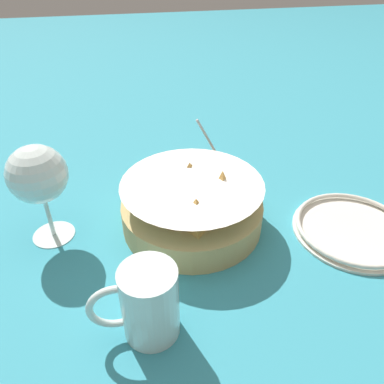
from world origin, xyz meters
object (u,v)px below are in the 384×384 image
at_px(wine_glass, 38,177).
at_px(side_plate, 353,229).
at_px(sauce_cup, 215,164).
at_px(beer_mug, 148,305).
at_px(food_basket, 192,206).

bearing_deg(wine_glass, side_plate, 169.10).
distance_m(sauce_cup, beer_mug, 0.39).
relative_size(wine_glass, beer_mug, 1.49).
bearing_deg(sauce_cup, beer_mug, 63.46).
relative_size(sauce_cup, wine_glass, 0.75).
height_order(wine_glass, beer_mug, wine_glass).
height_order(food_basket, wine_glass, wine_glass).
distance_m(wine_glass, side_plate, 0.51).
distance_m(wine_glass, beer_mug, 0.26).
relative_size(beer_mug, side_plate, 0.56).
bearing_deg(food_basket, side_plate, 163.78).
relative_size(food_basket, side_plate, 1.19).
relative_size(food_basket, sauce_cup, 1.92).
bearing_deg(sauce_cup, side_plate, 127.70).
xyz_separation_m(sauce_cup, beer_mug, (0.17, 0.35, 0.03)).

